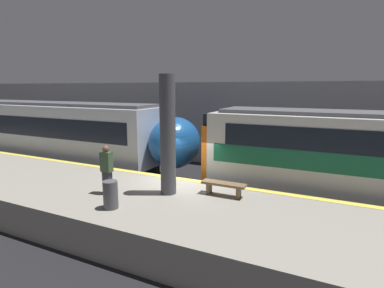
% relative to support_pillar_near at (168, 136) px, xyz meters
% --- Properties ---
extents(ground_plane, '(120.00, 120.00, 0.00)m').
position_rel_support_pillar_near_xyz_m(ground_plane, '(-0.32, 1.76, -3.14)').
color(ground_plane, black).
extents(platform, '(40.00, 4.70, 1.14)m').
position_rel_support_pillar_near_xyz_m(platform, '(-0.32, -0.58, -2.58)').
color(platform, gray).
rests_on(platform, ground).
extents(station_rear_barrier, '(50.00, 0.15, 5.04)m').
position_rel_support_pillar_near_xyz_m(station_rear_barrier, '(-0.32, 8.52, -0.62)').
color(station_rear_barrier, '#939399').
rests_on(station_rear_barrier, ground).
extents(support_pillar_near, '(0.53, 0.53, 4.02)m').
position_rel_support_pillar_near_xyz_m(support_pillar_near, '(0.00, 0.00, 0.00)').
color(support_pillar_near, '#47474C').
rests_on(support_pillar_near, platform).
extents(train_modern, '(16.41, 3.08, 3.87)m').
position_rel_support_pillar_near_xyz_m(train_modern, '(-9.32, 4.04, -1.15)').
color(train_modern, black).
rests_on(train_modern, ground).
extents(person_waiting, '(0.38, 0.24, 1.68)m').
position_rel_support_pillar_near_xyz_m(person_waiting, '(-1.87, -0.92, -1.12)').
color(person_waiting, '#2D2D38').
rests_on(person_waiting, platform).
extents(platform_bench, '(1.50, 0.40, 0.45)m').
position_rel_support_pillar_near_xyz_m(platform_bench, '(1.79, 0.60, -1.67)').
color(platform_bench, brown).
rests_on(platform_bench, platform).
extents(trash_bin, '(0.44, 0.44, 0.85)m').
position_rel_support_pillar_near_xyz_m(trash_bin, '(-0.91, -1.89, -1.58)').
color(trash_bin, '#4C4C51').
rests_on(trash_bin, platform).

